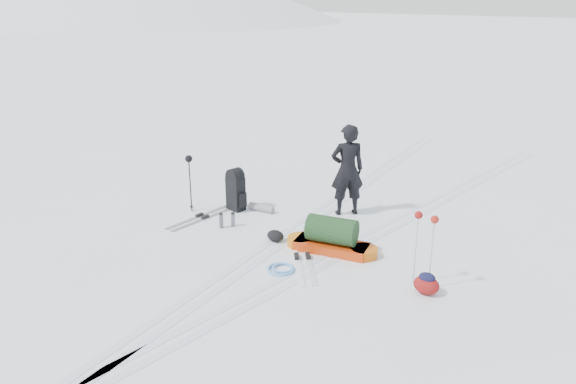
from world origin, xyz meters
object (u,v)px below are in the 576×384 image
at_px(skier, 347,170).
at_px(expedition_rucksack, 239,191).
at_px(ski_poles_black, 189,166).
at_px(pulk_sled, 332,238).

bearing_deg(skier, expedition_rucksack, -15.05).
bearing_deg(expedition_rucksack, ski_poles_black, -131.53).
relative_size(pulk_sled, expedition_rucksack, 1.75).
bearing_deg(expedition_rucksack, skier, 39.36).
distance_m(pulk_sled, ski_poles_black, 3.47).
bearing_deg(skier, pulk_sled, 66.76).
height_order(pulk_sled, ski_poles_black, ski_poles_black).
distance_m(skier, expedition_rucksack, 2.30).
relative_size(expedition_rucksack, ski_poles_black, 0.82).
bearing_deg(ski_poles_black, skier, 17.42).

